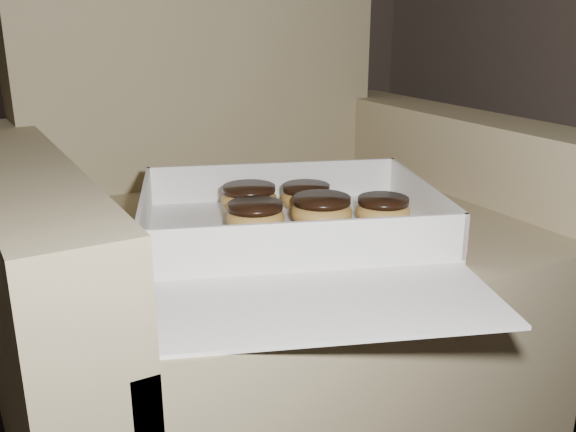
% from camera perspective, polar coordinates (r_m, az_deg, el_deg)
% --- Properties ---
extents(armchair, '(0.89, 0.75, 0.93)m').
position_cam_1_polar(armchair, '(1.14, -1.75, -5.30)').
color(armchair, '#998862').
rests_on(armchair, floor).
extents(bakery_box, '(0.58, 0.62, 0.07)m').
position_cam_1_polar(bakery_box, '(0.93, 0.65, -1.67)').
color(bakery_box, white).
rests_on(bakery_box, armchair).
extents(donut_a, '(0.08, 0.08, 0.04)m').
position_cam_1_polar(donut_a, '(1.06, 1.62, 1.77)').
color(donut_a, gold).
rests_on(donut_a, bakery_box).
extents(donut_b, '(0.08, 0.08, 0.04)m').
position_cam_1_polar(donut_b, '(1.00, 8.44, 0.55)').
color(donut_b, gold).
rests_on(donut_b, bakery_box).
extents(donut_c, '(0.09, 0.09, 0.05)m').
position_cam_1_polar(donut_c, '(1.04, -3.48, 1.58)').
color(donut_c, gold).
rests_on(donut_c, bakery_box).
extents(donut_d, '(0.09, 0.09, 0.05)m').
position_cam_1_polar(donut_d, '(0.98, 3.02, 0.50)').
color(donut_d, gold).
rests_on(donut_d, bakery_box).
extents(donut_e, '(0.09, 0.09, 0.04)m').
position_cam_1_polar(donut_e, '(0.96, -2.92, 0.00)').
color(donut_e, gold).
rests_on(donut_e, bakery_box).
extents(crumb_a, '(0.01, 0.01, 0.00)m').
position_cam_1_polar(crumb_a, '(1.00, 9.13, -0.75)').
color(crumb_a, black).
rests_on(crumb_a, bakery_box).
extents(crumb_b, '(0.01, 0.01, 0.00)m').
position_cam_1_polar(crumb_b, '(0.91, 13.18, -2.81)').
color(crumb_b, black).
rests_on(crumb_b, bakery_box).
extents(crumb_c, '(0.01, 0.01, 0.00)m').
position_cam_1_polar(crumb_c, '(0.97, 3.15, -1.10)').
color(crumb_c, black).
rests_on(crumb_c, bakery_box).
extents(crumb_d, '(0.01, 0.01, 0.00)m').
position_cam_1_polar(crumb_d, '(0.90, 7.34, -2.78)').
color(crumb_d, black).
rests_on(crumb_d, bakery_box).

